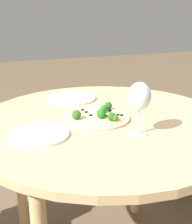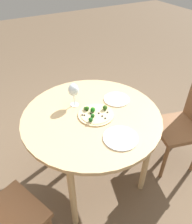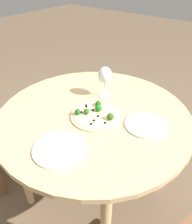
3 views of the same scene
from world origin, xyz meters
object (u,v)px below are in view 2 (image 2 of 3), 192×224
(wine_glass, at_px, (73,90))
(plate_near, at_px, (117,99))
(plate_far, at_px, (121,138))
(pizza, at_px, (96,114))
(chair_2, at_px, (186,121))

(wine_glass, relative_size, plate_near, 0.89)
(wine_glass, xyz_separation_m, plate_near, (0.34, -0.11, -0.13))
(wine_glass, distance_m, plate_far, 0.54)
(pizza, relative_size, plate_near, 1.27)
(chair_2, height_order, plate_far, chair_2)
(plate_near, bearing_deg, chair_2, -27.84)
(pizza, distance_m, plate_far, 0.31)
(chair_2, distance_m, wine_glass, 1.09)
(chair_2, distance_m, pizza, 0.90)
(chair_2, relative_size, wine_glass, 4.99)
(wine_glass, distance_m, plate_near, 0.39)
(plate_far, bearing_deg, chair_2, 6.65)
(plate_near, relative_size, plate_far, 0.91)
(pizza, relative_size, plate_far, 1.15)
(chair_2, height_order, pizza, chair_2)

